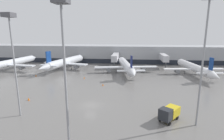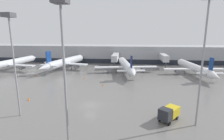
{
  "view_description": "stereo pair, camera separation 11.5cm",
  "coord_description": "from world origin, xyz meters",
  "views": [
    {
      "loc": [
        8.55,
        -36.15,
        16.03
      ],
      "look_at": [
        2.32,
        24.17,
        3.0
      ],
      "focal_mm": 28.0,
      "sensor_mm": 36.0,
      "label": 1
    },
    {
      "loc": [
        8.66,
        -36.14,
        16.03
      ],
      "look_at": [
        2.32,
        24.17,
        3.0
      ],
      "focal_mm": 28.0,
      "sensor_mm": 36.0,
      "label": 2
    }
  ],
  "objects": [
    {
      "name": "apron_light_mast_3",
      "position": [
        20.42,
        -6.65,
        16.81
      ],
      "size": [
        1.8,
        1.8,
        21.81
      ],
      "color": "gray",
      "rests_on": "ground_plane"
    },
    {
      "name": "apron_light_mast_5",
      "position": [
        -12.67,
        -6.41,
        15.23
      ],
      "size": [
        1.8,
        1.8,
        19.45
      ],
      "color": "gray",
      "rests_on": "ground_plane"
    },
    {
      "name": "traffic_cone_1",
      "position": [
        0.43,
        15.02,
        0.29
      ],
      "size": [
        0.47,
        0.47,
        0.59
      ],
      "color": "orange",
      "rests_on": "ground_plane"
    },
    {
      "name": "parked_jet_0",
      "position": [
        -42.86,
        31.49,
        3.21
      ],
      "size": [
        25.38,
        37.59,
        9.33
      ],
      "rotation": [
        0.0,
        0.0,
        1.45
      ],
      "color": "silver",
      "rests_on": "ground_plane"
    },
    {
      "name": "parked_jet_1",
      "position": [
        33.57,
        33.44,
        2.59
      ],
      "size": [
        23.55,
        33.06,
        8.15
      ],
      "rotation": [
        0.0,
        0.0,
        1.68
      ],
      "color": "white",
      "rests_on": "ground_plane"
    },
    {
      "name": "ground_plane",
      "position": [
        0.0,
        0.0,
        0.0
      ],
      "size": [
        320.0,
        320.0,
        0.0
      ],
      "primitive_type": "plane",
      "color": "slate"
    },
    {
      "name": "service_truck_0",
      "position": [
        15.98,
        -5.43,
        1.58
      ],
      "size": [
        4.6,
        4.98,
        2.75
      ],
      "rotation": [
        0.0,
        0.0,
        4.03
      ],
      "color": "gold",
      "rests_on": "ground_plane"
    },
    {
      "name": "traffic_cone_2",
      "position": [
        -7.44,
        22.49,
        0.32
      ],
      "size": [
        0.39,
        0.39,
        0.63
      ],
      "color": "orange",
      "rests_on": "ground_plane"
    },
    {
      "name": "apron_light_mast_4",
      "position": [
        0.46,
        -15.5,
        15.69
      ],
      "size": [
        1.8,
        1.8,
        20.13
      ],
      "color": "gray",
      "rests_on": "ground_plane"
    },
    {
      "name": "terminal_building",
      "position": [
        0.11,
        61.86,
        4.5
      ],
      "size": [
        160.0,
        30.98,
        9.0
      ],
      "color": "#9EA0A5",
      "rests_on": "ground_plane"
    },
    {
      "name": "parked_jet_3",
      "position": [
        7.08,
        33.83,
        2.81
      ],
      "size": [
        25.57,
        34.36,
        8.36
      ],
      "rotation": [
        0.0,
        0.0,
        1.75
      ],
      "color": "silver",
      "rests_on": "ground_plane"
    },
    {
      "name": "traffic_cone_0",
      "position": [
        -26.39,
        24.1,
        0.34
      ],
      "size": [
        0.5,
        0.5,
        0.67
      ],
      "color": "orange",
      "rests_on": "ground_plane"
    },
    {
      "name": "parked_jet_2",
      "position": [
        -20.02,
        37.77,
        3.16
      ],
      "size": [
        21.06,
        33.31,
        9.06
      ],
      "rotation": [
        0.0,
        0.0,
        1.34
      ],
      "color": "silver",
      "rests_on": "ground_plane"
    },
    {
      "name": "traffic_cone_3",
      "position": [
        -15.55,
        1.23,
        0.36
      ],
      "size": [
        0.48,
        0.48,
        0.71
      ],
      "color": "orange",
      "rests_on": "ground_plane"
    }
  ]
}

